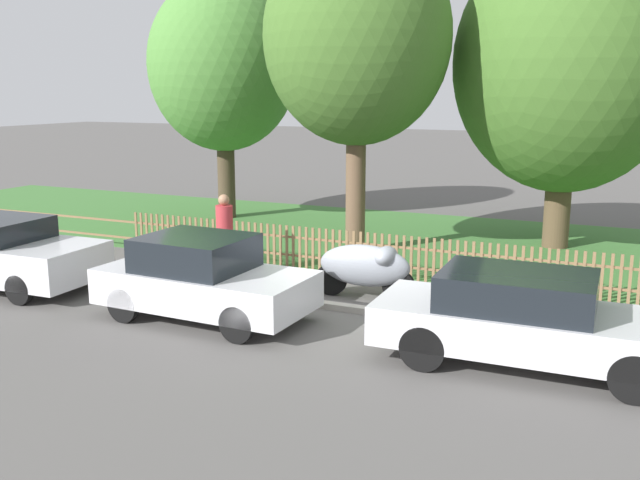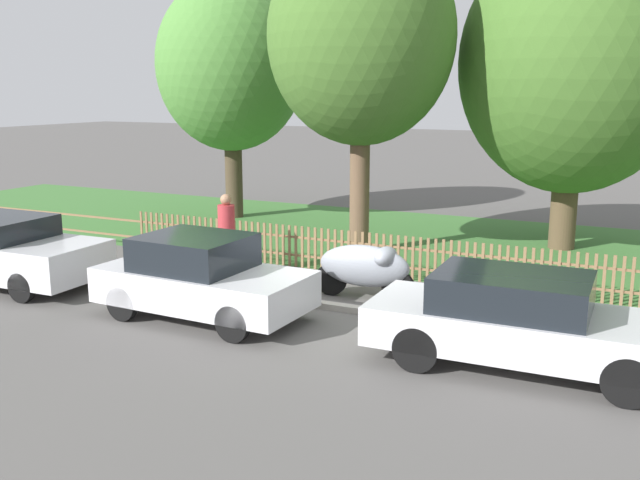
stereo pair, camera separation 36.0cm
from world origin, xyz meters
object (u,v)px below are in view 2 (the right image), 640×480
tree_nearest_kerb (231,65)px  tree_mid_park (574,63)px  parked_car_silver_hatchback (3,250)px  parked_car_navy_estate (522,321)px  tree_behind_motorcycle (361,37)px  pedestrian_by_lamp (227,230)px  parked_car_black_saloon (201,277)px  covered_motorcycle (366,266)px

tree_nearest_kerb → tree_mid_park: bearing=-1.4°
parked_car_silver_hatchback → parked_car_navy_estate: size_ratio=0.96×
parked_car_silver_hatchback → tree_mid_park: tree_mid_park is taller
tree_behind_motorcycle → pedestrian_by_lamp: (-1.68, -3.41, -4.19)m
parked_car_navy_estate → tree_mid_park: tree_mid_park is taller
tree_behind_motorcycle → parked_car_navy_estate: bearing=-49.7°
tree_behind_motorcycle → tree_nearest_kerb: bearing=152.1°
parked_car_black_saloon → parked_car_silver_hatchback: bearing=-178.7°
parked_car_silver_hatchback → covered_motorcycle: 7.61m
parked_car_black_saloon → parked_car_navy_estate: (5.59, 0.05, -0.01)m
tree_behind_motorcycle → pedestrian_by_lamp: 5.66m
tree_behind_motorcycle → tree_mid_park: (4.52, 2.69, -0.57)m
parked_car_navy_estate → tree_mid_park: (-0.56, 8.67, 3.92)m
covered_motorcycle → pedestrian_by_lamp: size_ratio=1.11×
tree_nearest_kerb → parked_car_silver_hatchback: bearing=-90.0°
parked_car_navy_estate → tree_behind_motorcycle: size_ratio=0.59×
pedestrian_by_lamp → parked_car_black_saloon: bearing=-159.7°
parked_car_silver_hatchback → tree_nearest_kerb: tree_nearest_kerb is taller
covered_motorcycle → tree_nearest_kerb: bearing=134.6°
parked_car_silver_hatchback → parked_car_black_saloon: 5.04m
parked_car_black_saloon → tree_nearest_kerb: tree_nearest_kerb is taller
parked_car_silver_hatchback → tree_behind_motorcycle: size_ratio=0.56×
parked_car_navy_estate → covered_motorcycle: 4.06m
pedestrian_by_lamp → parked_car_silver_hatchback: bearing=119.9°
tree_nearest_kerb → pedestrian_by_lamp: 8.31m
parked_car_black_saloon → tree_nearest_kerb: 11.05m
pedestrian_by_lamp → tree_nearest_kerb: bearing=27.7°
parked_car_black_saloon → tree_nearest_kerb: size_ratio=0.52×
parked_car_black_saloon → covered_motorcycle: bearing=48.3°
parked_car_navy_estate → tree_behind_motorcycle: (-5.07, 5.99, 4.49)m
tree_nearest_kerb → parked_car_black_saloon: bearing=-60.7°
parked_car_silver_hatchback → tree_behind_motorcycle: (5.55, 5.98, 4.49)m
tree_nearest_kerb → tree_behind_motorcycle: 6.30m
parked_car_black_saloon → parked_car_navy_estate: parked_car_black_saloon is taller
parked_car_black_saloon → pedestrian_by_lamp: bearing=116.0°
tree_mid_park → pedestrian_by_lamp: 9.42m
tree_behind_motorcycle → parked_car_black_saloon: bearing=-94.8°
parked_car_navy_estate → tree_nearest_kerb: size_ratio=0.62×
parked_car_navy_estate → tree_mid_park: bearing=92.6°
covered_motorcycle → pedestrian_by_lamp: (-3.40, 0.31, 0.36)m
parked_car_silver_hatchback → tree_mid_park: bearing=39.5°
parked_car_navy_estate → covered_motorcycle: parked_car_navy_estate is taller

